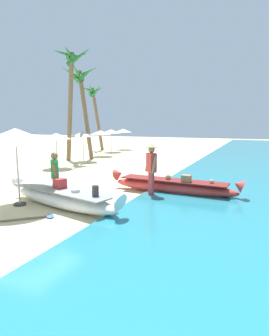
{
  "coord_description": "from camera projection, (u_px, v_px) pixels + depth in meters",
  "views": [
    {
      "loc": [
        6.66,
        -6.84,
        2.46
      ],
      "look_at": [
        2.71,
        2.17,
        0.9
      ],
      "focal_mm": 30.57,
      "sensor_mm": 36.0,
      "label": 1
    }
  ],
  "objects": [
    {
      "name": "parasol_row_0",
      "position": [
        56.0,
        136.0,
        15.45
      ],
      "size": [
        1.6,
        1.6,
        1.91
      ],
      "color": "#8E6B47",
      "rests_on": "ground"
    },
    {
      "name": "person_tourist_customer",
      "position": [
        55.0,
        174.0,
        8.8
      ],
      "size": [
        0.48,
        0.56,
        1.57
      ],
      "color": "green",
      "rests_on": "ground"
    },
    {
      "name": "parasol_row_2",
      "position": [
        101.0,
        133.0,
        21.0
      ],
      "size": [
        1.6,
        1.6,
        1.91
      ],
      "color": "#8E6B47",
      "rests_on": "ground"
    },
    {
      "name": "palm_tree_tall_inland",
      "position": [
        81.0,
        86.0,
        19.13
      ],
      "size": [
        2.83,
        2.68,
        6.22
      ],
      "color": "brown",
      "rests_on": "ground"
    },
    {
      "name": "palm_tree_leaning_seaward",
      "position": [
        72.0,
        74.0,
        17.85
      ],
      "size": [
        2.43,
        2.28,
        7.08
      ],
      "color": "brown",
      "rests_on": "ground"
    },
    {
      "name": "parasol_row_4",
      "position": [
        123.0,
        131.0,
        26.3
      ],
      "size": [
        1.6,
        1.6,
        1.91
      ],
      "color": "#8E6B47",
      "rests_on": "ground"
    },
    {
      "name": "boat_white_foreground",
      "position": [
        62.0,
        197.0,
        8.35
      ],
      "size": [
        4.61,
        1.72,
        0.84
      ],
      "color": "white",
      "rests_on": "ground"
    },
    {
      "name": "boat_red_midground",
      "position": [
        173.0,
        186.0,
        9.93
      ],
      "size": [
        4.76,
        0.96,
        0.78
      ],
      "color": "red",
      "rests_on": "ground"
    },
    {
      "name": "ground_plane",
      "position": [
        31.0,
        200.0,
        9.21
      ],
      "size": [
        80.0,
        80.0,
        0.0
      ],
      "primitive_type": "plane",
      "color": "beige"
    },
    {
      "name": "paddle",
      "position": [
        29.0,
        218.0,
        7.35
      ],
      "size": [
        1.38,
        1.31,
        0.05
      ],
      "color": "#8E6B47",
      "rests_on": "ground"
    },
    {
      "name": "palm_tree_mid_cluster",
      "position": [
        93.0,
        99.0,
        25.54
      ],
      "size": [
        2.29,
        2.54,
        5.85
      ],
      "color": "brown",
      "rests_on": "ground"
    },
    {
      "name": "parasol_row_3",
      "position": [
        111.0,
        131.0,
        23.96
      ],
      "size": [
        1.6,
        1.6,
        1.91
      ],
      "color": "#8E6B47",
      "rests_on": "ground"
    },
    {
      "name": "person_vendor_hatted",
      "position": [
        151.0,
        166.0,
        9.44
      ],
      "size": [
        0.55,
        0.52,
        1.8
      ],
      "color": "#B2383D",
      "rests_on": "ground"
    },
    {
      "name": "patio_umbrella_large",
      "position": [
        16.0,
        136.0,
        8.3
      ],
      "size": [
        2.13,
        2.13,
        2.3
      ],
      "color": "#B7B7BC",
      "rests_on": "ground"
    },
    {
      "name": "parasol_row_1",
      "position": [
        83.0,
        134.0,
        18.12
      ],
      "size": [
        1.6,
        1.6,
        1.91
      ],
      "color": "#8E6B47",
      "rests_on": "ground"
    }
  ]
}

